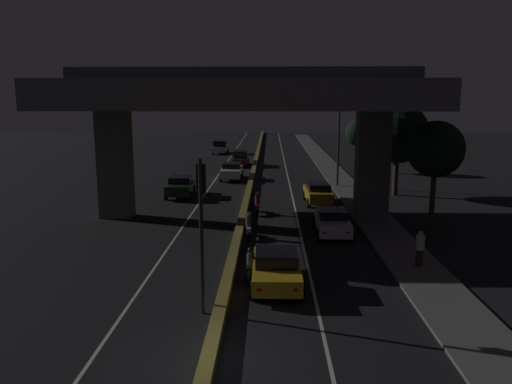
# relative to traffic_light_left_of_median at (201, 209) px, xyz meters

# --- Properties ---
(ground_plane) EXTENTS (200.00, 200.00, 0.00)m
(ground_plane) POSITION_rel_traffic_light_left_of_median_xyz_m (0.62, -3.33, -3.69)
(ground_plane) COLOR black
(lane_line_left_inner) EXTENTS (0.12, 126.00, 0.00)m
(lane_line_left_inner) POSITION_rel_traffic_light_left_of_median_xyz_m (-2.79, 31.67, -3.69)
(lane_line_left_inner) COLOR beige
(lane_line_left_inner) RESTS_ON ground_plane
(lane_line_right_inner) EXTENTS (0.12, 126.00, 0.00)m
(lane_line_right_inner) POSITION_rel_traffic_light_left_of_median_xyz_m (4.03, 31.67, -3.69)
(lane_line_right_inner) COLOR beige
(lane_line_right_inner) RESTS_ON ground_plane
(median_divider) EXTENTS (0.44, 126.00, 0.36)m
(median_divider) POSITION_rel_traffic_light_left_of_median_xyz_m (0.62, 31.67, -3.51)
(median_divider) COLOR olive
(median_divider) RESTS_ON ground_plane
(sidewalk_right) EXTENTS (2.47, 126.00, 0.13)m
(sidewalk_right) POSITION_rel_traffic_light_left_of_median_xyz_m (8.75, 24.67, -3.63)
(sidewalk_right) COLOR #5B5956
(sidewalk_right) RESTS_ON ground_plane
(elevated_overpass) EXTENTS (21.55, 12.25, 9.26)m
(elevated_overpass) POSITION_rel_traffic_light_left_of_median_xyz_m (0.62, 14.24, 3.57)
(elevated_overpass) COLOR #5B5956
(elevated_overpass) RESTS_ON ground_plane
(traffic_light_left_of_median) EXTENTS (0.30, 0.49, 5.43)m
(traffic_light_left_of_median) POSITION_rel_traffic_light_left_of_median_xyz_m (0.00, 0.00, 0.00)
(traffic_light_left_of_median) COLOR black
(traffic_light_left_of_median) RESTS_ON ground_plane
(street_lamp) EXTENTS (2.85, 0.32, 7.82)m
(street_lamp) POSITION_rel_traffic_light_left_of_median_xyz_m (7.61, 25.61, 1.00)
(street_lamp) COLOR #2D2D30
(street_lamp) RESTS_ON ground_plane
(car_taxi_yellow_lead) EXTENTS (2.04, 4.37, 1.48)m
(car_taxi_yellow_lead) POSITION_rel_traffic_light_left_of_median_xyz_m (2.58, 2.57, -2.93)
(car_taxi_yellow_lead) COLOR gold
(car_taxi_yellow_lead) RESTS_ON ground_plane
(car_white_second) EXTENTS (1.92, 4.45, 1.45)m
(car_white_second) POSITION_rel_traffic_light_left_of_median_xyz_m (5.74, 10.39, -2.95)
(car_white_second) COLOR silver
(car_white_second) RESTS_ON ground_plane
(car_taxi_yellow_third) EXTENTS (1.98, 4.16, 1.52)m
(car_taxi_yellow_third) POSITION_rel_traffic_light_left_of_median_xyz_m (5.74, 18.60, -2.90)
(car_taxi_yellow_third) COLOR gold
(car_taxi_yellow_third) RESTS_ON ground_plane
(car_dark_green_lead_oncoming) EXTENTS (2.11, 4.18, 1.53)m
(car_dark_green_lead_oncoming) POSITION_rel_traffic_light_left_of_median_xyz_m (-4.55, 21.07, -2.89)
(car_dark_green_lead_oncoming) COLOR black
(car_dark_green_lead_oncoming) RESTS_ON ground_plane
(car_white_second_oncoming) EXTENTS (2.00, 4.42, 1.52)m
(car_white_second_oncoming) POSITION_rel_traffic_light_left_of_median_xyz_m (-1.25, 29.45, -2.89)
(car_white_second_oncoming) COLOR silver
(car_white_second_oncoming) RESTS_ON ground_plane
(car_dark_red_third_oncoming) EXTENTS (1.92, 4.71, 1.74)m
(car_dark_red_third_oncoming) POSITION_rel_traffic_light_left_of_median_xyz_m (-1.01, 39.31, -2.79)
(car_dark_red_third_oncoming) COLOR #591414
(car_dark_red_third_oncoming) RESTS_ON ground_plane
(car_white_fourth_oncoming) EXTENTS (2.08, 3.98, 1.82)m
(car_white_fourth_oncoming) POSITION_rel_traffic_light_left_of_median_xyz_m (-4.50, 51.71, -2.74)
(car_white_fourth_oncoming) COLOR silver
(car_white_fourth_oncoming) RESTS_ON ground_plane
(motorcycle_black_filtering_near) EXTENTS (0.34, 1.92, 1.42)m
(motorcycle_black_filtering_near) POSITION_rel_traffic_light_left_of_median_xyz_m (1.54, 3.13, -3.09)
(motorcycle_black_filtering_near) COLOR black
(motorcycle_black_filtering_near) RESTS_ON ground_plane
(motorcycle_white_filtering_mid) EXTENTS (0.34, 1.71, 1.48)m
(motorcycle_white_filtering_mid) POSITION_rel_traffic_light_left_of_median_xyz_m (1.18, 9.51, -3.06)
(motorcycle_white_filtering_mid) COLOR black
(motorcycle_white_filtering_mid) RESTS_ON ground_plane
(motorcycle_red_filtering_far) EXTENTS (0.33, 1.82, 1.47)m
(motorcycle_red_filtering_far) POSITION_rel_traffic_light_left_of_median_xyz_m (1.50, 15.25, -3.07)
(motorcycle_red_filtering_far) COLOR black
(motorcycle_red_filtering_far) RESTS_ON ground_plane
(pedestrian_on_sidewalk) EXTENTS (0.38, 0.38, 1.60)m
(pedestrian_on_sidewalk) POSITION_rel_traffic_light_left_of_median_xyz_m (8.89, 4.80, -2.78)
(pedestrian_on_sidewalk) COLOR #2D261E
(pedestrian_on_sidewalk) RESTS_ON sidewalk_right
(roadside_tree_kerbside_near) EXTENTS (3.15, 3.15, 6.21)m
(roadside_tree_kerbside_near) POSITION_rel_traffic_light_left_of_median_xyz_m (11.48, 11.46, 0.92)
(roadside_tree_kerbside_near) COLOR #38281C
(roadside_tree_kerbside_near) RESTS_ON ground_plane
(roadside_tree_kerbside_mid) EXTENTS (4.63, 4.63, 7.13)m
(roadside_tree_kerbside_mid) POSITION_rel_traffic_light_left_of_median_xyz_m (12.02, 22.03, 1.11)
(roadside_tree_kerbside_mid) COLOR #38281C
(roadside_tree_kerbside_mid) RESTS_ON ground_plane
(roadside_tree_kerbside_far) EXTENTS (2.84, 2.84, 5.44)m
(roadside_tree_kerbside_far) POSITION_rel_traffic_light_left_of_median_xyz_m (11.33, 34.79, 0.27)
(roadside_tree_kerbside_far) COLOR #2D2116
(roadside_tree_kerbside_far) RESTS_ON ground_plane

